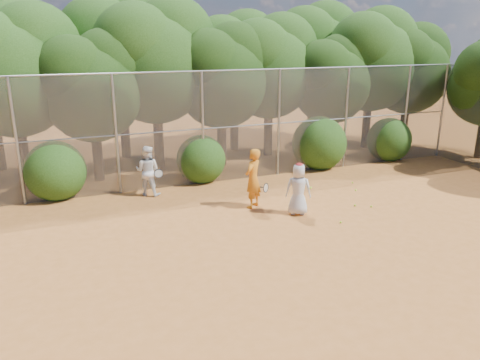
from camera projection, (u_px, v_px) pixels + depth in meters
name	position (u px, v px, depth m)	size (l,w,h in m)	color
ground	(312.00, 242.00, 12.16)	(80.00, 80.00, 0.00)	#AD6127
fence_back	(226.00, 126.00, 16.83)	(20.05, 0.09, 4.03)	gray
tree_1	(13.00, 66.00, 16.01)	(4.64, 4.03, 6.35)	black
tree_2	(92.00, 82.00, 16.45)	(3.99, 3.47, 5.47)	black
tree_3	(156.00, 56.00, 18.01)	(4.89, 4.26, 6.70)	black
tree_4	(222.00, 73.00, 18.55)	(4.19, 3.64, 5.73)	black
tree_5	(270.00, 63.00, 20.08)	(4.51, 3.92, 6.17)	black
tree_6	(332.00, 77.00, 20.26)	(3.86, 3.36, 5.29)	black
tree_7	(372.00, 56.00, 21.46)	(4.77, 4.14, 6.53)	black
tree_8	(410.00, 66.00, 22.04)	(4.25, 3.70, 5.82)	black
tree_10	(120.00, 49.00, 19.53)	(5.15, 4.48, 7.06)	black
tree_11	(235.00, 59.00, 21.10)	(4.64, 4.03, 6.35)	black
tree_12	(315.00, 50.00, 23.16)	(5.02, 4.37, 6.88)	black
bush_0	(55.00, 168.00, 15.29)	(2.00, 2.00, 2.00)	#1D4110
bush_1	(201.00, 157.00, 17.11)	(1.80, 1.80, 1.80)	#1D4110
bush_2	(319.00, 141.00, 18.86)	(2.20, 2.20, 2.20)	#1D4110
bush_3	(389.00, 138.00, 20.16)	(1.90, 1.90, 1.90)	#1D4110
player_yellow	(253.00, 179.00, 14.41)	(0.89, 0.77, 1.87)	orange
player_teen	(298.00, 189.00, 13.88)	(0.91, 0.81, 1.59)	silver
player_white	(148.00, 171.00, 15.56)	(1.04, 0.98, 1.69)	white
ball_0	(371.00, 206.00, 14.63)	(0.07, 0.07, 0.07)	#C1EA2A
ball_1	(356.00, 190.00, 16.19)	(0.07, 0.07, 0.07)	#C1EA2A
ball_2	(355.00, 205.00, 14.72)	(0.07, 0.07, 0.07)	#C1EA2A
ball_3	(341.00, 222.00, 13.39)	(0.07, 0.07, 0.07)	#C1EA2A
ball_4	(352.00, 183.00, 17.02)	(0.07, 0.07, 0.07)	#C1EA2A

